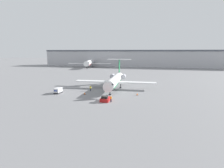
# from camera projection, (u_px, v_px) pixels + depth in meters

# --- Properties ---
(ground_plane) EXTENTS (600.00, 600.00, 0.00)m
(ground_plane) POSITION_uv_depth(u_px,v_px,m) (104.00, 101.00, 49.51)
(ground_plane) COLOR slate
(terminal_building) EXTENTS (180.00, 16.80, 15.29)m
(terminal_building) POSITION_uv_depth(u_px,v_px,m) (138.00, 58.00, 163.13)
(terminal_building) COLOR #B2B2B7
(terminal_building) RESTS_ON ground
(airplane_main) EXTENTS (30.87, 27.14, 10.62)m
(airplane_main) POSITION_uv_depth(u_px,v_px,m) (115.00, 80.00, 66.34)
(airplane_main) COLOR white
(airplane_main) RESTS_ON ground
(pushback_tug) EXTENTS (2.37, 3.75, 1.68)m
(pushback_tug) POSITION_uv_depth(u_px,v_px,m) (105.00, 99.00, 49.75)
(pushback_tug) COLOR #B21919
(pushback_tug) RESTS_ON ground
(luggage_cart) EXTENTS (1.72, 2.97, 1.84)m
(luggage_cart) POSITION_uv_depth(u_px,v_px,m) (58.00, 91.00, 58.94)
(luggage_cart) COLOR #232326
(luggage_cart) RESTS_ON ground
(worker_near_tug) EXTENTS (0.40, 0.25, 1.81)m
(worker_near_tug) POSITION_uv_depth(u_px,v_px,m) (111.00, 99.00, 48.79)
(worker_near_tug) COLOR #232838
(worker_near_tug) RESTS_ON ground
(worker_by_wing) EXTENTS (0.40, 0.25, 1.82)m
(worker_by_wing) POSITION_uv_depth(u_px,v_px,m) (90.00, 88.00, 62.67)
(worker_by_wing) COLOR #232838
(worker_by_wing) RESTS_ON ground
(traffic_cone_left) EXTENTS (0.71, 0.71, 0.74)m
(traffic_cone_left) POSITION_uv_depth(u_px,v_px,m) (85.00, 93.00, 57.57)
(traffic_cone_left) COLOR black
(traffic_cone_left) RESTS_ON ground
(traffic_cone_right) EXTENTS (0.66, 0.66, 0.75)m
(traffic_cone_right) POSITION_uv_depth(u_px,v_px,m) (137.00, 94.00, 56.41)
(traffic_cone_right) COLOR black
(traffic_cone_right) RESTS_ON ground
(airplane_parked_far_left) EXTENTS (37.31, 37.09, 11.49)m
(airplane_parked_far_left) POSITION_uv_depth(u_px,v_px,m) (90.00, 62.00, 153.69)
(airplane_parked_far_left) COLOR white
(airplane_parked_far_left) RESTS_ON ground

